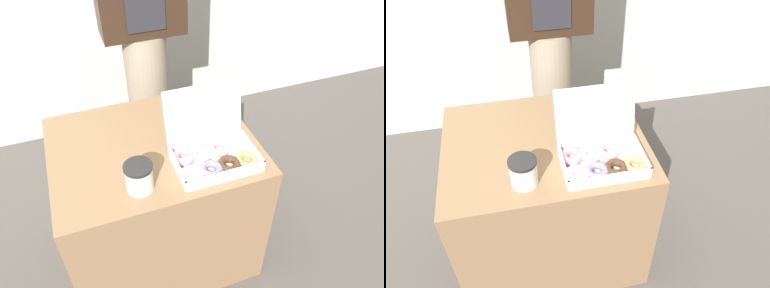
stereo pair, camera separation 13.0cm
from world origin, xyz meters
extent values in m
plane|color=#4C4742|center=(0.00, 0.00, 0.00)|extent=(14.00, 14.00, 0.00)
cube|color=brown|center=(0.00, 0.00, 0.35)|extent=(0.82, 0.66, 0.71)
cube|color=white|center=(0.20, -0.18, 0.71)|extent=(0.31, 0.21, 0.01)
cube|color=white|center=(0.05, -0.18, 0.74)|extent=(0.01, 0.21, 0.04)
cube|color=white|center=(0.35, -0.18, 0.74)|extent=(0.01, 0.21, 0.04)
cube|color=white|center=(0.20, -0.29, 0.74)|extent=(0.31, 0.01, 0.04)
cube|color=white|center=(0.20, -0.08, 0.74)|extent=(0.31, 0.01, 0.04)
cube|color=white|center=(0.20, -0.05, 0.86)|extent=(0.31, 0.05, 0.21)
torus|color=white|center=(0.09, -0.23, 0.73)|extent=(0.11, 0.11, 0.03)
torus|color=pink|center=(0.09, -0.13, 0.73)|extent=(0.10, 0.10, 0.03)
torus|color=slate|center=(0.16, -0.23, 0.73)|extent=(0.12, 0.12, 0.03)
torus|color=silver|center=(0.16, -0.13, 0.73)|extent=(0.13, 0.13, 0.03)
torus|color=#422819|center=(0.23, -0.23, 0.73)|extent=(0.12, 0.12, 0.03)
torus|color=pink|center=(0.23, -0.13, 0.73)|extent=(0.13, 0.13, 0.03)
torus|color=#B27F4C|center=(0.31, -0.23, 0.73)|extent=(0.12, 0.12, 0.03)
cylinder|color=silver|center=(-0.10, -0.21, 0.76)|extent=(0.10, 0.10, 0.10)
cylinder|color=black|center=(-0.10, -0.21, 0.81)|extent=(0.10, 0.10, 0.01)
cylinder|color=gray|center=(0.12, 0.56, 0.46)|extent=(0.22, 0.22, 0.92)
camera|label=1|loc=(-0.24, -1.12, 1.70)|focal=35.00mm
camera|label=2|loc=(-0.11, -1.16, 1.70)|focal=35.00mm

